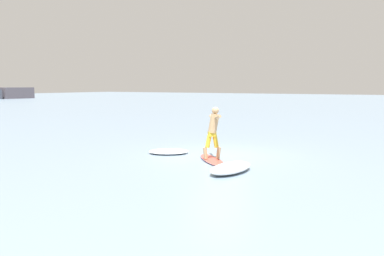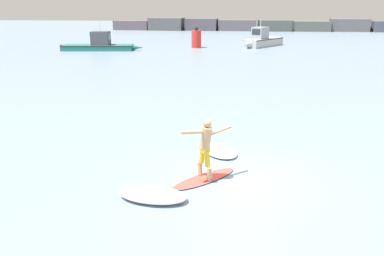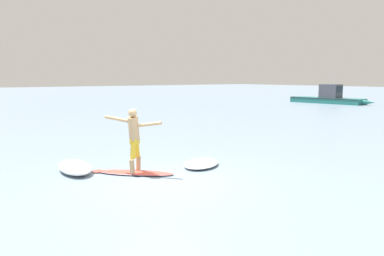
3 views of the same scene
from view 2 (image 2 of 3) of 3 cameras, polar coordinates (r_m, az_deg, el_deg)
name	(u,v)px [view 2 (image 2 of 3)]	position (r m, az deg, el deg)	size (l,w,h in m)	color
ground_plane	(241,178)	(10.89, 7.52, -7.51)	(200.00, 200.00, 0.00)	gray
rock_jetty_breakwater	(277,25)	(72.33, 12.86, 15.03)	(59.32, 4.90, 2.21)	#564E56
surfboard	(203,179)	(10.65, 1.71, -7.75)	(2.00, 1.95, 0.20)	#DC4D41
surfer	(206,144)	(10.22, 2.09, -2.40)	(1.33, 1.10, 1.77)	tan
fishing_boat_near_jetty	(262,40)	(44.96, 10.61, 13.00)	(5.06, 6.13, 3.11)	#A2ADAE
small_boat_offshore	(100,45)	(41.85, -13.89, 12.21)	(8.83, 2.90, 2.86)	#226B68
channel_marker_buoy	(196,39)	(43.11, 0.66, 13.42)	(1.09, 1.09, 2.24)	red
wave_foam_at_tail	(220,151)	(12.50, 4.27, -3.48)	(1.62, 1.77, 0.16)	white
wave_foam_at_nose	(152,195)	(9.67, -6.04, -10.07)	(1.87, 1.05, 0.27)	white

